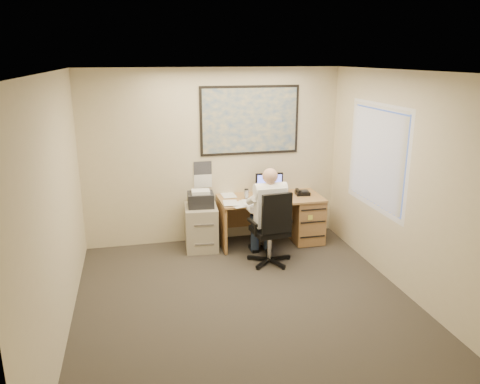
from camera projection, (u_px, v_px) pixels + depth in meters
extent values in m
cube|color=#322D26|center=(248.00, 307.00, 5.52)|extent=(4.00, 4.50, 0.00)
cube|color=white|center=(249.00, 72.00, 4.76)|extent=(4.00, 4.50, 0.00)
cube|color=beige|center=(213.00, 157.00, 7.25)|extent=(4.00, 0.00, 2.70)
cube|color=beige|center=(332.00, 297.00, 3.04)|extent=(4.00, 0.00, 2.70)
cube|color=beige|center=(56.00, 211.00, 4.71)|extent=(0.00, 4.50, 2.70)
cube|color=beige|center=(411.00, 187.00, 5.57)|extent=(0.00, 4.50, 2.70)
cube|color=#AF824B|center=(271.00, 198.00, 7.25)|extent=(1.60, 0.75, 0.03)
cube|color=#AA7945|center=(305.00, 218.00, 7.48)|extent=(0.45, 0.70, 0.70)
cube|color=#AA7945|center=(222.00, 225.00, 7.18)|extent=(0.04, 0.70, 0.70)
cube|color=#AA7945|center=(264.00, 209.00, 7.65)|extent=(1.55, 0.03, 0.55)
cylinder|color=black|center=(269.00, 194.00, 7.38)|extent=(0.17, 0.17, 0.02)
cube|color=black|center=(269.00, 183.00, 7.31)|extent=(0.43, 0.07, 0.33)
cube|color=#5862EF|center=(270.00, 184.00, 7.29)|extent=(0.38, 0.03, 0.28)
cube|color=#AF824B|center=(271.00, 212.00, 6.82)|extent=(0.55, 0.30, 0.02)
cube|color=beige|center=(271.00, 211.00, 6.81)|extent=(0.43, 0.14, 0.02)
cube|color=black|center=(302.00, 193.00, 7.37)|extent=(0.23, 0.22, 0.05)
cylinder|color=silver|center=(246.00, 194.00, 7.12)|extent=(0.07, 0.07, 0.15)
cylinder|color=white|center=(265.00, 194.00, 7.23)|extent=(0.09, 0.09, 0.11)
cube|color=white|center=(243.00, 198.00, 7.14)|extent=(0.60, 0.56, 0.02)
cube|color=#1E4C93|center=(250.00, 120.00, 7.20)|extent=(1.56, 0.03, 1.06)
cube|color=white|center=(203.00, 175.00, 7.27)|extent=(0.28, 0.01, 0.42)
cube|color=#A79E87|center=(201.00, 227.00, 7.15)|extent=(0.52, 0.61, 0.67)
cube|color=black|center=(201.00, 200.00, 7.03)|extent=(0.41, 0.36, 0.21)
cube|color=white|center=(201.00, 192.00, 6.97)|extent=(0.28, 0.23, 0.05)
cylinder|color=silver|center=(269.00, 246.00, 6.67)|extent=(0.06, 0.06, 0.41)
cube|color=black|center=(270.00, 231.00, 6.61)|extent=(0.52, 0.52, 0.07)
cube|color=black|center=(273.00, 214.00, 6.29)|extent=(0.43, 0.11, 0.56)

